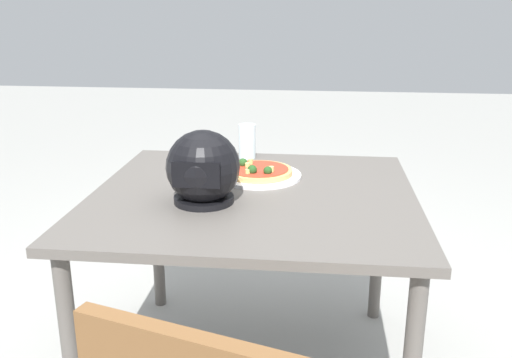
% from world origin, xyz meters
% --- Properties ---
extents(dining_table, '(1.08, 1.02, 0.71)m').
position_xyz_m(dining_table, '(0.00, 0.00, 0.64)').
color(dining_table, '#5B5651').
rests_on(dining_table, ground).
extents(pizza_plate, '(0.31, 0.31, 0.01)m').
position_xyz_m(pizza_plate, '(0.00, -0.18, 0.72)').
color(pizza_plate, white).
rests_on(pizza_plate, dining_table).
extents(pizza, '(0.25, 0.25, 0.05)m').
position_xyz_m(pizza, '(0.00, -0.18, 0.74)').
color(pizza, tan).
rests_on(pizza, pizza_plate).
extents(motorcycle_helmet, '(0.24, 0.24, 0.24)m').
position_xyz_m(motorcycle_helmet, '(0.15, 0.11, 0.83)').
color(motorcycle_helmet, black).
rests_on(motorcycle_helmet, dining_table).
extents(drinking_glass, '(0.07, 0.07, 0.14)m').
position_xyz_m(drinking_glass, '(0.08, -0.44, 0.78)').
color(drinking_glass, silver).
rests_on(drinking_glass, dining_table).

